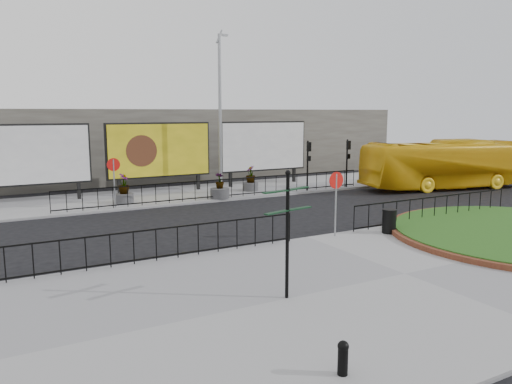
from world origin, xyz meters
TOP-DOWN VIEW (x-y plane):
  - ground at (0.00, 0.00)m, footprint 90.00×90.00m
  - pavement_near at (0.00, -5.00)m, footprint 30.00×10.00m
  - pavement_far at (0.00, 12.00)m, footprint 44.00×6.00m
  - railing_near_left at (-6.00, -0.30)m, footprint 10.00×0.10m
  - railing_near_right at (6.50, -0.30)m, footprint 9.00×0.10m
  - railing_far at (1.00, 9.30)m, footprint 18.00×0.10m
  - speed_sign_far at (-5.00, 9.40)m, footprint 0.64×0.07m
  - speed_sign_near at (1.00, -0.40)m, footprint 0.64×0.07m
  - billboard_left at (-8.50, 12.97)m, footprint 6.20×0.31m
  - billboard_mid at (-1.50, 12.97)m, footprint 6.20×0.31m
  - billboard_right at (5.50, 12.97)m, footprint 6.20×0.31m
  - lamp_post at (1.51, 11.00)m, footprint 0.74×0.18m
  - signal_pole_a at (6.50, 9.34)m, footprint 0.22×0.26m
  - signal_pole_b at (9.50, 9.34)m, footprint 0.22×0.26m
  - building_backdrop at (0.00, 22.00)m, footprint 40.00×10.00m
  - fingerpost_sign at (-4.06, -4.93)m, footprint 1.53×0.57m
  - bollard at (-5.21, -8.62)m, footprint 0.21×0.21m
  - litter_bin at (3.15, -1.04)m, footprint 0.57×0.57m
  - bus at (15.02, 6.41)m, footprint 11.35×4.92m
  - planter_a at (-4.27, 10.47)m, footprint 0.96×0.96m
  - planter_b at (0.72, 9.45)m, footprint 1.05×1.05m
  - planter_c at (3.47, 11.00)m, footprint 0.94×0.94m

SIDE VIEW (x-z plane):
  - ground at x=0.00m, z-range 0.00..0.00m
  - pavement_near at x=0.00m, z-range 0.00..0.12m
  - pavement_far at x=0.00m, z-range 0.00..0.12m
  - bollard at x=-5.21m, z-range 0.15..0.80m
  - planter_b at x=0.72m, z-range -0.13..1.27m
  - litter_bin at x=3.15m, z-range 0.12..1.07m
  - railing_near_left at x=-6.00m, z-range 0.12..1.22m
  - railing_near_right at x=6.50m, z-range 0.12..1.22m
  - railing_far at x=1.00m, z-range 0.12..1.22m
  - planter_c at x=3.47m, z-range -0.06..1.46m
  - planter_a at x=-4.27m, z-range -0.06..1.49m
  - bus at x=15.02m, z-range 0.00..3.08m
  - speed_sign_far at x=-5.00m, z-range 0.68..3.15m
  - speed_sign_near at x=1.00m, z-range 0.68..3.15m
  - signal_pole_a at x=6.50m, z-range 0.60..3.60m
  - signal_pole_b at x=9.50m, z-range 0.60..3.60m
  - fingerpost_sign at x=-4.06m, z-range 0.46..3.74m
  - building_backdrop at x=0.00m, z-range 0.00..5.00m
  - billboard_left at x=-8.50m, z-range 0.55..4.65m
  - billboard_mid at x=-1.50m, z-range 0.55..4.65m
  - billboard_right at x=5.50m, z-range 0.55..4.65m
  - lamp_post at x=1.51m, z-range 0.21..9.44m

